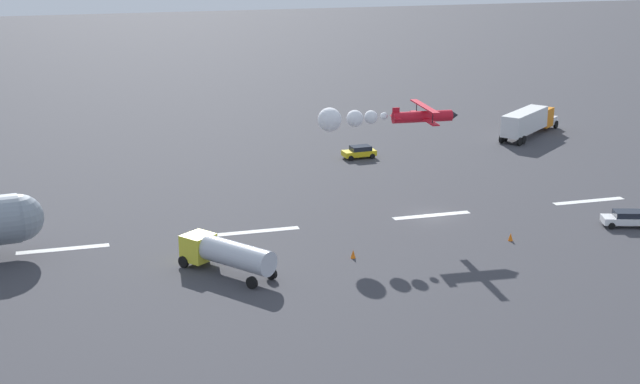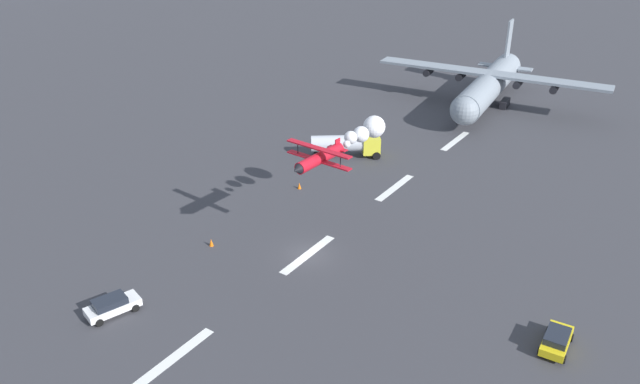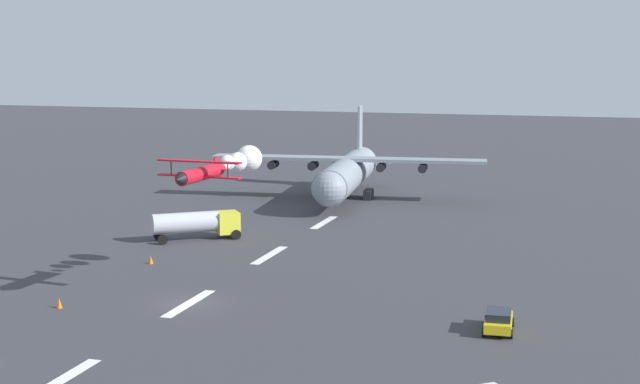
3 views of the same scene
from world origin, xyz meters
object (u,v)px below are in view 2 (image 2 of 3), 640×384
at_px(fuel_tanker_truck, 347,144).
at_px(followme_car_yellow, 557,340).
at_px(stunt_biplane_red, 353,139).
at_px(traffic_cone_far, 299,186).
at_px(cargo_transport_plane, 487,87).
at_px(airport_staff_sedan, 112,305).
at_px(traffic_cone_near, 211,242).

height_order(fuel_tanker_truck, followme_car_yellow, fuel_tanker_truck).
bearing_deg(stunt_biplane_red, fuel_tanker_truck, 33.44).
bearing_deg(traffic_cone_far, followme_car_yellow, -109.09).
distance_m(cargo_transport_plane, stunt_biplane_red, 44.56).
relative_size(airport_staff_sedan, traffic_cone_far, 6.30).
relative_size(stunt_biplane_red, followme_car_yellow, 3.37).
distance_m(fuel_tanker_truck, followme_car_yellow, 39.83).
bearing_deg(airport_staff_sedan, fuel_tanker_truck, 2.19).
distance_m(cargo_transport_plane, traffic_cone_far, 40.14).
bearing_deg(followme_car_yellow, fuel_tanker_truck, 55.89).
bearing_deg(traffic_cone_far, fuel_tanker_truck, 2.65).
height_order(fuel_tanker_truck, traffic_cone_far, fuel_tanker_truck).
height_order(fuel_tanker_truck, airport_staff_sedan, fuel_tanker_truck).
distance_m(cargo_transport_plane, airport_staff_sedan, 67.27).
distance_m(airport_staff_sedan, traffic_cone_far, 27.60).
distance_m(fuel_tanker_truck, traffic_cone_far, 11.19).
height_order(airport_staff_sedan, traffic_cone_far, airport_staff_sedan).
distance_m(cargo_transport_plane, traffic_cone_near, 55.00).
distance_m(traffic_cone_near, traffic_cone_far, 15.12).
xyz_separation_m(cargo_transport_plane, airport_staff_sedan, (-66.92, 6.33, -2.72)).
bearing_deg(traffic_cone_far, airport_staff_sedan, -178.00).
height_order(cargo_transport_plane, stunt_biplane_red, cargo_transport_plane).
bearing_deg(traffic_cone_far, cargo_transport_plane, -10.50).
xyz_separation_m(fuel_tanker_truck, traffic_cone_far, (-11.10, -0.51, -1.37)).
height_order(cargo_transport_plane, airport_staff_sedan, cargo_transport_plane).
height_order(followme_car_yellow, traffic_cone_near, followme_car_yellow).
bearing_deg(stunt_biplane_red, followme_car_yellow, -106.22).
distance_m(stunt_biplane_red, airport_staff_sedan, 26.26).
height_order(traffic_cone_near, traffic_cone_far, same).
relative_size(stunt_biplane_red, traffic_cone_far, 18.64).
xyz_separation_m(stunt_biplane_red, traffic_cone_near, (-10.45, 9.59, -9.65)).
bearing_deg(cargo_transport_plane, traffic_cone_far, 169.50).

